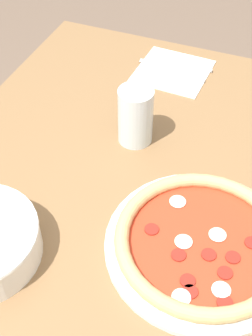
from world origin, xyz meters
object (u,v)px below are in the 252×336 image
fork (171,75)px  knife (179,66)px  pizza (202,242)px  glass (135,116)px

fork → knife: 0.05m
pizza → glass: size_ratio=2.67×
pizza → glass: (0.23, 0.21, 0.05)m
knife → pizza: bearing=104.3°
knife → glass: (-0.30, 0.01, 0.06)m
fork → knife: same height
pizza → fork: (0.48, 0.21, -0.01)m
fork → knife: bearing=-104.1°
pizza → knife: (0.53, 0.20, -0.01)m
fork → glass: bearing=83.0°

